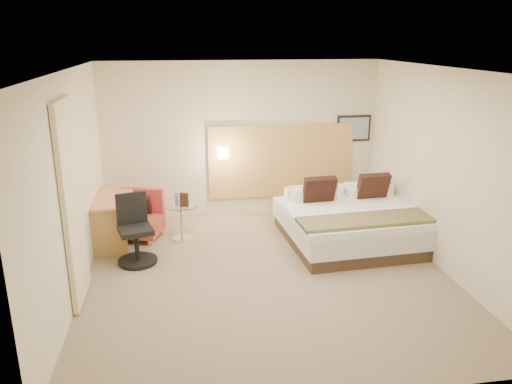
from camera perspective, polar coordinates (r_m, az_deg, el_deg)
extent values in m
cube|color=#766550|center=(6.85, 1.28, -9.43)|extent=(4.80, 5.00, 0.02)
cube|color=white|center=(6.13, 1.45, 13.92)|extent=(4.80, 5.00, 0.02)
cube|color=beige|center=(8.77, -1.62, 5.99)|extent=(4.80, 0.02, 2.70)
cube|color=beige|center=(4.06, 7.82, -7.98)|extent=(4.80, 0.02, 2.70)
cube|color=beige|center=(6.39, -20.42, 0.56)|extent=(0.02, 5.00, 2.70)
cube|color=beige|center=(7.18, 20.66, 2.31)|extent=(0.02, 5.00, 2.70)
cube|color=tan|center=(8.93, 2.91, 3.56)|extent=(2.60, 0.04, 1.30)
cube|color=black|center=(9.19, 11.09, 7.16)|extent=(0.62, 0.03, 0.47)
cube|color=#768EA3|center=(9.17, 11.13, 7.14)|extent=(0.54, 0.01, 0.39)
cylinder|color=silver|center=(8.68, -3.82, 4.50)|extent=(0.02, 0.12, 0.02)
cube|color=#FDEBC5|center=(8.62, -3.79, 4.41)|extent=(0.15, 0.15, 0.15)
cube|color=beige|center=(6.18, -20.26, -1.23)|extent=(0.06, 0.90, 2.42)
cylinder|color=#889FD3|center=(7.89, -9.08, -0.73)|extent=(0.07, 0.07, 0.20)
cylinder|color=#7D99C1|center=(7.88, -8.52, -0.73)|extent=(0.07, 0.07, 0.20)
cube|color=#392217|center=(7.78, -8.21, -0.87)|extent=(0.14, 0.09, 0.22)
cube|color=#3E2D1F|center=(7.99, 10.77, -4.91)|extent=(2.07, 2.07, 0.18)
cube|color=silver|center=(7.90, 10.87, -3.29)|extent=(2.13, 2.13, 0.30)
cube|color=white|center=(7.59, 11.79, -2.59)|extent=(2.16, 1.57, 0.10)
cube|color=white|center=(8.31, 5.90, -0.26)|extent=(0.73, 0.43, 0.18)
cube|color=white|center=(8.66, 11.97, 0.17)|extent=(0.73, 0.43, 0.18)
cube|color=silver|center=(8.05, 6.50, -0.12)|extent=(0.73, 0.43, 0.18)
cube|color=white|center=(8.40, 12.74, 0.31)|extent=(0.73, 0.43, 0.18)
cube|color=black|center=(7.85, 7.20, 0.02)|extent=(0.52, 0.30, 0.52)
cube|color=black|center=(8.20, 13.18, 0.43)|extent=(0.52, 0.30, 0.52)
cube|color=#C18227|center=(7.23, 13.12, -3.08)|extent=(2.14, 0.68, 0.05)
cube|color=#A2854C|center=(8.10, -15.74, -5.33)|extent=(0.09, 0.09, 0.09)
cube|color=tan|center=(7.89, -11.95, -5.64)|extent=(0.09, 0.09, 0.09)
cube|color=tan|center=(8.52, -14.44, -4.07)|extent=(0.09, 0.09, 0.09)
cube|color=tan|center=(8.32, -10.81, -4.33)|extent=(0.09, 0.09, 0.09)
cube|color=#9E3D2A|center=(8.14, -13.33, -3.67)|extent=(0.86, 0.80, 0.27)
cube|color=#AF2F35|center=(8.26, -12.85, -0.91)|extent=(0.71, 0.31, 0.40)
cube|color=black|center=(8.19, -13.06, -1.54)|extent=(0.37, 0.26, 0.35)
cylinder|color=white|center=(8.07, -8.40, -5.18)|extent=(0.42, 0.42, 0.02)
cylinder|color=silver|center=(7.97, -8.48, -3.39)|extent=(0.05, 0.05, 0.52)
cylinder|color=silver|center=(7.88, -8.57, -1.56)|extent=(0.62, 0.62, 0.01)
cube|color=#CF7F51|center=(7.91, -16.09, -0.65)|extent=(0.58, 1.21, 0.04)
cube|color=#AD7F44|center=(7.51, -16.44, -4.65)|extent=(0.50, 0.05, 0.71)
cube|color=#C8764E|center=(8.54, -15.38, -1.88)|extent=(0.50, 0.05, 0.71)
cube|color=#CF7F51|center=(7.92, -15.69, -1.18)|extent=(0.48, 1.12, 0.10)
cylinder|color=black|center=(7.34, -13.35, -7.64)|extent=(0.67, 0.67, 0.04)
cylinder|color=black|center=(7.25, -13.48, -5.97)|extent=(0.08, 0.08, 0.42)
cube|color=black|center=(7.16, -13.61, -4.25)|extent=(0.54, 0.54, 0.07)
cube|color=black|center=(7.26, -14.05, -1.76)|extent=(0.42, 0.16, 0.45)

